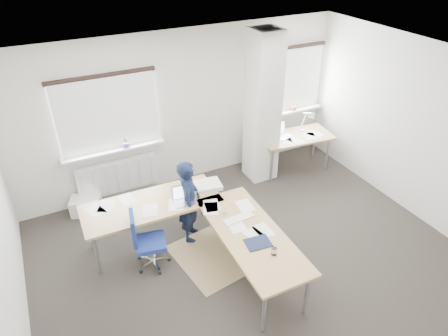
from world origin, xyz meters
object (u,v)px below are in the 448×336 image
desk_side (295,138)px  task_chair (149,251)px  desk_main (201,218)px  person (189,201)px

desk_side → task_chair: size_ratio=1.58×
desk_main → task_chair: desk_main is taller
desk_main → person: person is taller
desk_side → task_chair: bearing=-152.6°
desk_main → person: 0.46m
person → desk_main: bearing=-154.4°
desk_side → person: 2.77m
desk_side → person: bearing=-153.0°
desk_main → desk_side: 2.97m
desk_main → desk_side: bearing=29.9°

